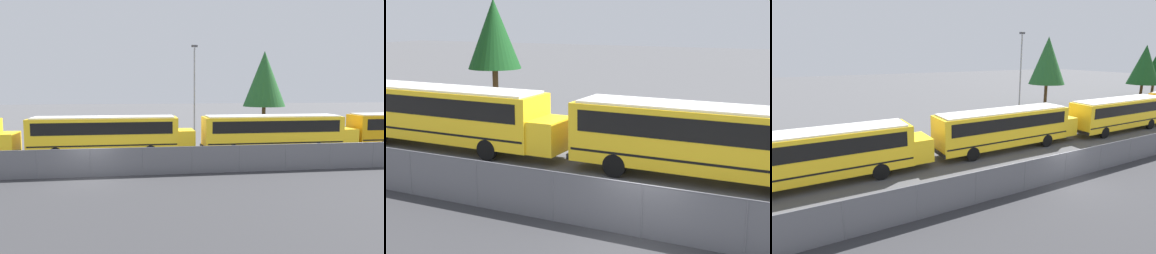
# 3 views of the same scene
# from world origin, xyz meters

# --- Properties ---
(ground_plane) EXTENTS (200.00, 200.00, 0.00)m
(ground_plane) POSITION_xyz_m (0.00, 0.00, 0.00)
(ground_plane) COLOR #4C4C4F
(fence) EXTENTS (103.20, 0.07, 1.71)m
(fence) POSITION_xyz_m (0.00, -0.00, 0.87)
(fence) COLOR #9EA0A5
(fence) RESTS_ON ground_plane
(school_bus_2) EXTENTS (12.46, 2.49, 3.10)m
(school_bus_2) POSITION_xyz_m (-12.57, 6.36, 1.85)
(school_bus_2) COLOR yellow
(school_bus_2) RESTS_ON ground_plane
(school_bus_3) EXTENTS (12.46, 2.49, 3.10)m
(school_bus_3) POSITION_xyz_m (0.58, 6.51, 1.85)
(school_bus_3) COLOR yellow
(school_bus_3) RESTS_ON ground_plane
(tree_2) EXTENTS (4.07, 4.07, 7.90)m
(tree_2) POSITION_xyz_m (-18.99, 19.74, 5.24)
(tree_2) COLOR #51381E
(tree_2) RESTS_ON ground_plane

